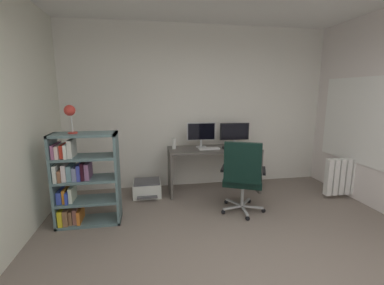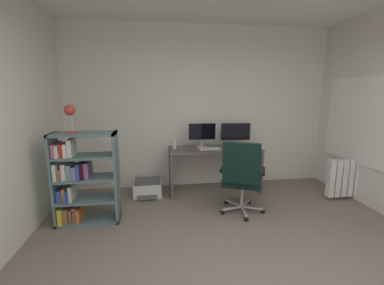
{
  "view_description": "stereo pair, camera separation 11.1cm",
  "coord_description": "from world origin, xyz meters",
  "px_view_note": "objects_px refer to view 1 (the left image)",
  "views": [
    {
      "loc": [
        -0.9,
        -1.72,
        1.67
      ],
      "look_at": [
        -0.25,
        2.06,
        0.92
      ],
      "focal_mm": 24.32,
      "sensor_mm": 36.0,
      "label": 1
    },
    {
      "loc": [
        -0.79,
        -1.73,
        1.67
      ],
      "look_at": [
        -0.25,
        2.06,
        0.92
      ],
      "focal_mm": 24.32,
      "sensor_mm": 36.0,
      "label": 2
    }
  ],
  "objects_px": {
    "desk": "(214,160)",
    "keyboard": "(209,149)",
    "office_chair": "(243,175)",
    "desk_lamp": "(70,112)",
    "desktop_speaker": "(174,144)",
    "bookshelf": "(80,180)",
    "computer_mouse": "(225,148)",
    "monitor_main": "(201,133)",
    "monitor_secondary": "(234,132)",
    "radiator": "(347,176)",
    "printer": "(147,188)"
  },
  "relations": [
    {
      "from": "office_chair",
      "to": "desk_lamp",
      "type": "distance_m",
      "value": 2.32
    },
    {
      "from": "computer_mouse",
      "to": "office_chair",
      "type": "bearing_deg",
      "value": -90.67
    },
    {
      "from": "computer_mouse",
      "to": "desk",
      "type": "bearing_deg",
      "value": 148.67
    },
    {
      "from": "computer_mouse",
      "to": "office_chair",
      "type": "xyz_separation_m",
      "value": [
        0.02,
        -0.8,
        -0.21
      ]
    },
    {
      "from": "desk",
      "to": "computer_mouse",
      "type": "distance_m",
      "value": 0.28
    },
    {
      "from": "monitor_secondary",
      "to": "printer",
      "type": "xyz_separation_m",
      "value": [
        -1.49,
        -0.1,
        -0.86
      ]
    },
    {
      "from": "office_chair",
      "to": "radiator",
      "type": "height_order",
      "value": "office_chair"
    },
    {
      "from": "computer_mouse",
      "to": "keyboard",
      "type": "bearing_deg",
      "value": 175.16
    },
    {
      "from": "desktop_speaker",
      "to": "bookshelf",
      "type": "relative_size",
      "value": 0.15
    },
    {
      "from": "keyboard",
      "to": "radiator",
      "type": "xyz_separation_m",
      "value": [
        2.12,
        -0.55,
        -0.41
      ]
    },
    {
      "from": "desk_lamp",
      "to": "printer",
      "type": "relative_size",
      "value": 0.7
    },
    {
      "from": "computer_mouse",
      "to": "office_chair",
      "type": "relative_size",
      "value": 0.1
    },
    {
      "from": "monitor_main",
      "to": "desktop_speaker",
      "type": "height_order",
      "value": "monitor_main"
    },
    {
      "from": "desk",
      "to": "office_chair",
      "type": "relative_size",
      "value": 1.44
    },
    {
      "from": "bookshelf",
      "to": "office_chair",
      "type": "bearing_deg",
      "value": -2.96
    },
    {
      "from": "desktop_speaker",
      "to": "radiator",
      "type": "distance_m",
      "value": 2.8
    },
    {
      "from": "office_chair",
      "to": "keyboard",
      "type": "bearing_deg",
      "value": 108.63
    },
    {
      "from": "monitor_secondary",
      "to": "desktop_speaker",
      "type": "height_order",
      "value": "monitor_secondary"
    },
    {
      "from": "bookshelf",
      "to": "desk",
      "type": "bearing_deg",
      "value": 21.99
    },
    {
      "from": "bookshelf",
      "to": "radiator",
      "type": "bearing_deg",
      "value": 2.3
    },
    {
      "from": "computer_mouse",
      "to": "office_chair",
      "type": "height_order",
      "value": "office_chair"
    },
    {
      "from": "monitor_secondary",
      "to": "computer_mouse",
      "type": "relative_size",
      "value": 5.01
    },
    {
      "from": "computer_mouse",
      "to": "bookshelf",
      "type": "distance_m",
      "value": 2.21
    },
    {
      "from": "desk",
      "to": "monitor_secondary",
      "type": "distance_m",
      "value": 0.59
    },
    {
      "from": "desk_lamp",
      "to": "bookshelf",
      "type": "bearing_deg",
      "value": -0.24
    },
    {
      "from": "keyboard",
      "to": "bookshelf",
      "type": "height_order",
      "value": "bookshelf"
    },
    {
      "from": "keyboard",
      "to": "bookshelf",
      "type": "bearing_deg",
      "value": -161.5
    },
    {
      "from": "desktop_speaker",
      "to": "office_chair",
      "type": "relative_size",
      "value": 0.16
    },
    {
      "from": "radiator",
      "to": "office_chair",
      "type": "bearing_deg",
      "value": -171.73
    },
    {
      "from": "printer",
      "to": "radiator",
      "type": "bearing_deg",
      "value": -11.17
    },
    {
      "from": "computer_mouse",
      "to": "printer",
      "type": "bearing_deg",
      "value": 174.31
    },
    {
      "from": "office_chair",
      "to": "bookshelf",
      "type": "xyz_separation_m",
      "value": [
        -2.11,
        0.11,
        0.01
      ]
    },
    {
      "from": "radiator",
      "to": "desk_lamp",
      "type": "bearing_deg",
      "value": -177.73
    },
    {
      "from": "monitor_main",
      "to": "radiator",
      "type": "relative_size",
      "value": 0.66
    },
    {
      "from": "monitor_secondary",
      "to": "radiator",
      "type": "relative_size",
      "value": 0.69
    },
    {
      "from": "monitor_secondary",
      "to": "desktop_speaker",
      "type": "relative_size",
      "value": 2.95
    },
    {
      "from": "keyboard",
      "to": "printer",
      "type": "relative_size",
      "value": 0.69
    },
    {
      "from": "monitor_secondary",
      "to": "office_chair",
      "type": "xyz_separation_m",
      "value": [
        -0.21,
        -0.99,
        -0.42
      ]
    },
    {
      "from": "desk_lamp",
      "to": "printer",
      "type": "distance_m",
      "value": 1.75
    },
    {
      "from": "desk",
      "to": "keyboard",
      "type": "height_order",
      "value": "keyboard"
    },
    {
      "from": "office_chair",
      "to": "desk_lamp",
      "type": "xyz_separation_m",
      "value": [
        -2.15,
        0.11,
        0.86
      ]
    },
    {
      "from": "monitor_main",
      "to": "bookshelf",
      "type": "xyz_separation_m",
      "value": [
        -1.74,
        -0.88,
        -0.42
      ]
    },
    {
      "from": "desk",
      "to": "bookshelf",
      "type": "bearing_deg",
      "value": -158.01
    },
    {
      "from": "desk",
      "to": "printer",
      "type": "distance_m",
      "value": 1.19
    },
    {
      "from": "desktop_speaker",
      "to": "office_chair",
      "type": "distance_m",
      "value": 1.29
    },
    {
      "from": "monitor_main",
      "to": "monitor_secondary",
      "type": "relative_size",
      "value": 0.96
    },
    {
      "from": "radiator",
      "to": "desk",
      "type": "bearing_deg",
      "value": 162.86
    },
    {
      "from": "computer_mouse",
      "to": "desk_lamp",
      "type": "xyz_separation_m",
      "value": [
        -2.14,
        -0.69,
        0.66
      ]
    },
    {
      "from": "bookshelf",
      "to": "radiator",
      "type": "distance_m",
      "value": 3.96
    },
    {
      "from": "desk",
      "to": "keyboard",
      "type": "bearing_deg",
      "value": -143.34
    }
  ]
}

